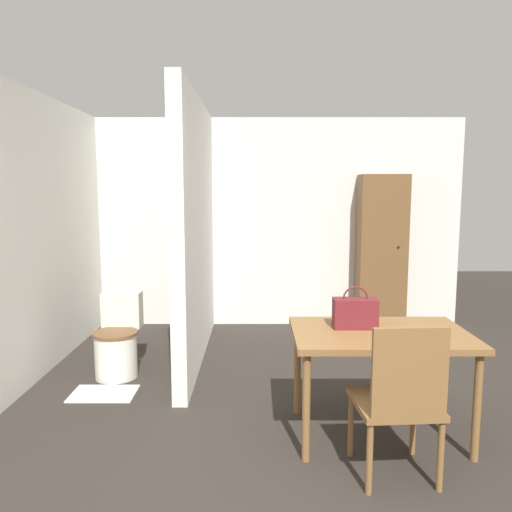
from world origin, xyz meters
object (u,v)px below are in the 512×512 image
at_px(wooden_chair, 398,397).
at_px(handbag, 354,313).
at_px(toilet, 116,342).
at_px(dining_table, 379,343).
at_px(wooden_cabinet, 380,253).

xyz_separation_m(wooden_chair, handbag, (-0.14, 0.62, 0.33)).
bearing_deg(toilet, dining_table, -28.72).
relative_size(wooden_chair, toilet, 1.31).
bearing_deg(toilet, handbag, -28.63).
bearing_deg(handbag, wooden_chair, -77.75).
bearing_deg(dining_table, handbag, 150.20).
relative_size(toilet, handbag, 2.45).
xyz_separation_m(toilet, wooden_cabinet, (2.72, 1.51, 0.62)).
bearing_deg(wooden_cabinet, handbag, -107.62).
bearing_deg(toilet, wooden_cabinet, 29.06).
bearing_deg(handbag, wooden_cabinet, 72.38).
xyz_separation_m(toilet, handbag, (1.91, -1.04, 0.53)).
bearing_deg(wooden_chair, dining_table, 84.49).
xyz_separation_m(handbag, wooden_cabinet, (0.81, 2.55, 0.09)).
height_order(wooden_chair, handbag, handbag).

